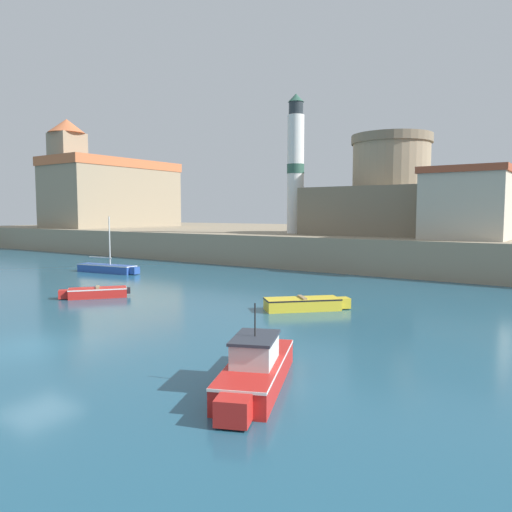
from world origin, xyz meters
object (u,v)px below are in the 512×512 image
fortress (390,201)px  harbor_shed_near_wharf (468,203)px  dinghy_red_3 (96,292)px  lighthouse (296,166)px  sailboat_blue_2 (108,268)px  church (106,190)px  dinghy_yellow_0 (305,303)px  motorboat_red_1 (256,369)px

fortress → harbor_shed_near_wharf: size_ratio=2.00×
dinghy_red_3 → harbor_shed_near_wharf: 27.56m
lighthouse → harbor_shed_near_wharf: lighthouse is taller
fortress → sailboat_blue_2: bearing=-128.1°
harbor_shed_near_wharf → fortress: bearing=145.7°
church → harbor_shed_near_wharf: 49.36m
church → lighthouse: size_ratio=1.38×
fortress → lighthouse: 9.51m
harbor_shed_near_wharf → dinghy_yellow_0: bearing=-100.0°
sailboat_blue_2 → fortress: size_ratio=0.46×
lighthouse → dinghy_red_3: bearing=-87.2°
sailboat_blue_2 → harbor_shed_near_wharf: bearing=31.6°
sailboat_blue_2 → dinghy_red_3: bearing=-41.8°
dinghy_red_3 → fortress: size_ratio=0.27×
dinghy_yellow_0 → harbor_shed_near_wharf: bearing=80.0°
motorboat_red_1 → lighthouse: (-16.83, 30.96, 8.68)m
motorboat_red_1 → dinghy_red_3: motorboat_red_1 is taller
motorboat_red_1 → fortress: size_ratio=0.43×
dinghy_yellow_0 → lighthouse: bearing=121.4°
dinghy_red_3 → church: size_ratio=0.19×
dinghy_red_3 → church: (-34.18, 28.23, 7.63)m
church → fortress: bearing=-0.2°
sailboat_blue_2 → harbor_shed_near_wharf: (23.78, 14.65, 5.10)m
motorboat_red_1 → sailboat_blue_2: bearing=149.0°
dinghy_red_3 → motorboat_red_1: bearing=-23.4°
sailboat_blue_2 → lighthouse: bearing=64.3°
fortress → church: bearing=179.8°
motorboat_red_1 → fortress: (-8.83, 34.88, 5.36)m
motorboat_red_1 → dinghy_red_3: 17.04m
motorboat_red_1 → dinghy_red_3: size_ratio=1.59×
motorboat_red_1 → sailboat_blue_2: size_ratio=0.93×
lighthouse → dinghy_yellow_0: bearing=-58.6°
dinghy_yellow_0 → harbor_shed_near_wharf: size_ratio=0.58×
sailboat_blue_2 → fortress: 26.14m
lighthouse → church: bearing=173.0°
dinghy_yellow_0 → dinghy_red_3: (-11.43, -3.54, -0.02)m
lighthouse → fortress: bearing=26.1°
fortress → harbor_shed_near_wharf: 9.69m
dinghy_red_3 → harbor_shed_near_wharf: harbor_shed_near_wharf is taller
motorboat_red_1 → harbor_shed_near_wharf: harbor_shed_near_wharf is taller
dinghy_red_3 → dinghy_yellow_0: bearing=17.2°
church → lighthouse: (32.98, -4.03, 1.26)m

